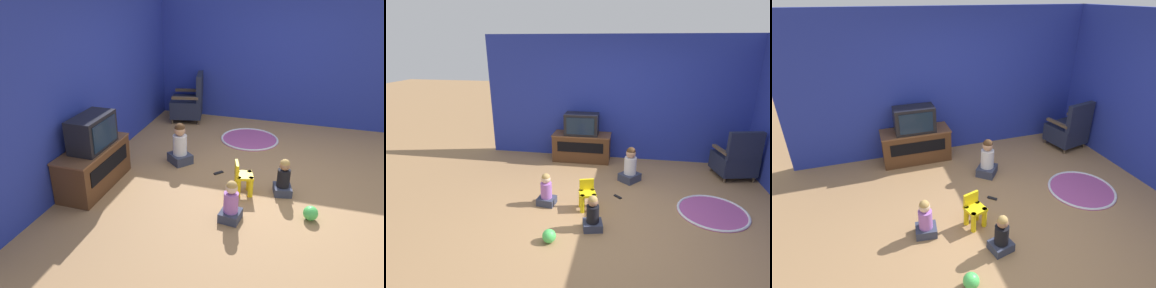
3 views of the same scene
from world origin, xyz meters
TOP-DOWN VIEW (x-y plane):
  - ground_plane at (0.00, 0.00)m, footprint 30.00×30.00m
  - wall_back at (-0.20, 2.44)m, footprint 5.60×0.12m
  - tv_cabinet at (-0.89, 2.12)m, footprint 1.22×0.50m
  - television at (-0.89, 2.09)m, footprint 0.70×0.38m
  - black_armchair at (2.06, 1.70)m, footprint 0.75×0.74m
  - yellow_kid_chair at (-0.49, 0.13)m, footprint 0.30×0.29m
  - play_mat at (1.38, 0.33)m, footprint 1.03×1.03m
  - child_watching_left at (-0.34, -0.38)m, footprint 0.30×0.28m
  - child_watching_center at (0.14, 1.23)m, footprint 0.44×0.44m
  - child_watching_right at (-1.14, 0.16)m, footprint 0.29×0.27m
  - toy_ball at (-0.85, -0.76)m, footprint 0.18×0.18m
  - remote_control at (-0.04, 0.56)m, footprint 0.14×0.13m

SIDE VIEW (x-z plane):
  - ground_plane at x=0.00m, z-range 0.00..0.00m
  - play_mat at x=1.38m, z-range -0.01..0.03m
  - remote_control at x=-0.04m, z-range 0.00..0.02m
  - toy_ball at x=-0.85m, z-range 0.00..0.18m
  - yellow_kid_chair at x=-0.49m, z-range -0.02..0.43m
  - child_watching_left at x=-0.34m, z-range -0.03..0.47m
  - child_watching_right at x=-1.14m, z-range -0.04..0.49m
  - child_watching_center at x=0.14m, z-range -0.04..0.61m
  - tv_cabinet at x=-0.89m, z-range 0.01..0.60m
  - black_armchair at x=2.06m, z-range -0.12..0.84m
  - television at x=-0.89m, z-range 0.58..1.03m
  - wall_back at x=-0.20m, z-range 0.00..2.59m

